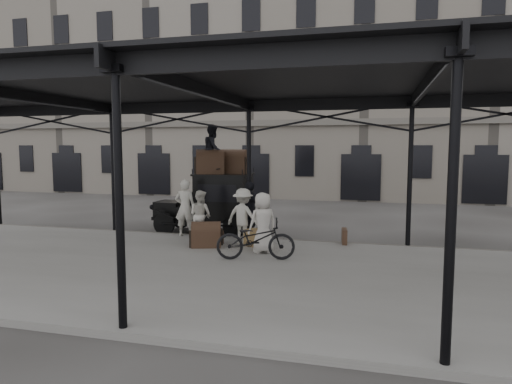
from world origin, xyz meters
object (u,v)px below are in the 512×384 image
at_px(taxi, 215,201).
at_px(porter_official, 250,211).
at_px(porter_left, 185,208).
at_px(steamer_trunk_roof_near, 211,164).
at_px(bicycle, 256,239).
at_px(steamer_trunk_platform, 206,236).

bearing_deg(taxi, porter_official, -41.75).
xyz_separation_m(porter_left, steamer_trunk_roof_near, (0.49, 1.14, 1.43)).
bearing_deg(taxi, bicycle, -56.95).
height_order(porter_official, bicycle, porter_official).
height_order(taxi, steamer_trunk_roof_near, steamer_trunk_roof_near).
bearing_deg(steamer_trunk_platform, porter_official, 31.98).
bearing_deg(steamer_trunk_roof_near, bicycle, -72.07).
distance_m(steamer_trunk_roof_near, steamer_trunk_platform, 3.33).
bearing_deg(bicycle, porter_left, 37.75).
bearing_deg(bicycle, porter_official, 5.49).
bearing_deg(steamer_trunk_platform, taxi, 85.90).
bearing_deg(steamer_trunk_roof_near, porter_left, -130.97).
relative_size(taxi, steamer_trunk_platform, 4.24).
relative_size(bicycle, steamer_trunk_roof_near, 2.14).
xyz_separation_m(bicycle, steamer_trunk_roof_near, (-2.59, 3.61, 1.84)).
xyz_separation_m(steamer_trunk_roof_near, steamer_trunk_platform, (0.77, -2.49, -2.07)).
xyz_separation_m(taxi, bicycle, (2.51, -3.86, -0.51)).
bearing_deg(porter_official, steamer_trunk_roof_near, -13.80).
distance_m(porter_official, steamer_trunk_platform, 1.71).
bearing_deg(taxi, steamer_trunk_platform, -75.92).
xyz_separation_m(porter_official, steamer_trunk_roof_near, (-1.78, 1.27, 1.44)).
bearing_deg(porter_official, taxi, -20.06).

